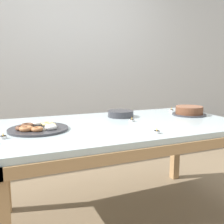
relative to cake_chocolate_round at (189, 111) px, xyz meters
name	(u,v)px	position (x,y,z in m)	size (l,w,h in m)	color
ground_plane	(122,217)	(-0.66, -0.08, -0.77)	(12.00, 12.00, 0.00)	#7A664C
wall_back	(66,57)	(-0.66, 1.69, 0.53)	(8.00, 0.10, 2.60)	silver
dining_table	(123,134)	(-0.66, -0.08, -0.12)	(1.75, 1.00, 0.74)	silver
cake_chocolate_round	(189,111)	(0.00, 0.00, 0.00)	(0.28, 0.28, 0.08)	#333338
pastry_platter	(38,128)	(-1.25, -0.08, -0.02)	(0.37, 0.37, 0.04)	#333338
plate_stack	(121,114)	(-0.57, 0.15, -0.01)	(0.21, 0.21, 0.05)	#333338
tealight_near_front	(3,137)	(-1.45, -0.21, -0.03)	(0.04, 0.04, 0.04)	silver
tealight_left_edge	(171,110)	(-0.01, 0.24, -0.03)	(0.04, 0.04, 0.04)	silver
tealight_near_cakes	(132,120)	(-0.58, -0.06, -0.03)	(0.04, 0.04, 0.04)	silver
tealight_centre	(157,132)	(-0.61, -0.44, -0.03)	(0.04, 0.04, 0.04)	silver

